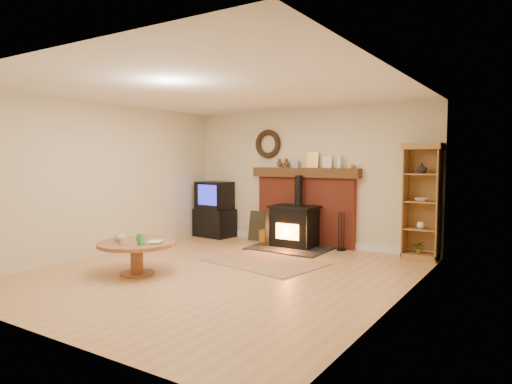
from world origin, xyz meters
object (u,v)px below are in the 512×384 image
Objects in this scene: wood_stove at (294,227)px; tv_unit at (215,210)px; curio_cabinet at (422,201)px; coffee_table at (136,248)px.

wood_stove is 2.03m from tv_unit.
curio_cabinet reaches higher than tv_unit.
coffee_table is (-0.96, -2.97, -0.00)m from wood_stove.
wood_stove reaches higher than tv_unit.
coffee_table is at bearing -134.42° from curio_cabinet.
curio_cabinet is (2.22, 0.28, 0.57)m from wood_stove.
tv_unit is 3.33m from coffee_table.
coffee_table is at bearing -71.61° from tv_unit.
tv_unit is 4.25m from curio_cabinet.
curio_cabinet is (4.23, 0.09, 0.39)m from tv_unit.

